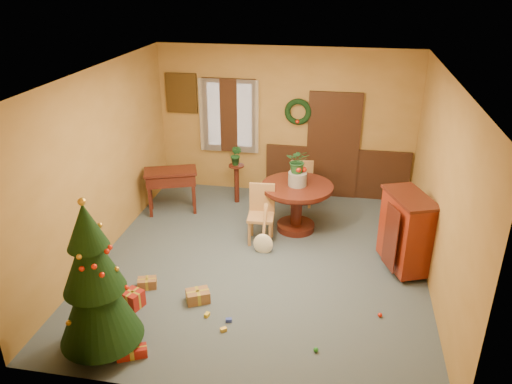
% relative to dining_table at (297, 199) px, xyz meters
% --- Properties ---
extents(room_envelope, '(5.50, 5.50, 5.50)m').
position_rel_dining_table_xyz_m(room_envelope, '(-0.22, 1.54, 0.53)').
color(room_envelope, '#3C4B58').
rests_on(room_envelope, ground).
extents(dining_table, '(1.23, 1.23, 0.84)m').
position_rel_dining_table_xyz_m(dining_table, '(0.00, 0.00, 0.00)').
color(dining_table, black).
rests_on(dining_table, floor).
extents(urn, '(0.31, 0.31, 0.23)m').
position_rel_dining_table_xyz_m(urn, '(0.00, 0.00, 0.37)').
color(urn, slate).
rests_on(urn, dining_table).
extents(centerpiece_plant, '(0.38, 0.33, 0.42)m').
position_rel_dining_table_xyz_m(centerpiece_plant, '(0.00, 0.00, 0.69)').
color(centerpiece_plant, '#1E4C23').
rests_on(centerpiece_plant, urn).
extents(chair_near, '(0.45, 0.45, 0.97)m').
position_rel_dining_table_xyz_m(chair_near, '(-0.54, -0.44, -0.07)').
color(chair_near, '#A17040').
rests_on(chair_near, floor).
extents(chair_far, '(0.48, 0.48, 0.97)m').
position_rel_dining_table_xyz_m(chair_far, '(-0.02, 0.95, -0.07)').
color(chair_far, '#A17040').
rests_on(chair_far, floor).
extents(guitar, '(0.33, 0.49, 0.73)m').
position_rel_dining_table_xyz_m(guitar, '(-0.43, -0.87, -0.21)').
color(guitar, white).
rests_on(guitar, floor).
extents(plant_stand, '(0.30, 0.30, 0.77)m').
position_rel_dining_table_xyz_m(plant_stand, '(-1.26, 0.91, -0.11)').
color(plant_stand, black).
rests_on(plant_stand, floor).
extents(stand_plant, '(0.27, 0.25, 0.40)m').
position_rel_dining_table_xyz_m(stand_plant, '(-1.26, 0.91, 0.38)').
color(stand_plant, '#19471E').
rests_on(stand_plant, plant_stand).
extents(christmas_tree, '(0.97, 0.97, 2.01)m').
position_rel_dining_table_xyz_m(christmas_tree, '(-1.94, -3.41, 0.36)').
color(christmas_tree, '#382111').
rests_on(christmas_tree, floor).
extents(writing_desk, '(1.04, 0.76, 0.84)m').
position_rel_dining_table_xyz_m(writing_desk, '(-2.35, 0.29, 0.04)').
color(writing_desk, black).
rests_on(writing_desk, floor).
extents(sideboard, '(0.81, 1.06, 1.22)m').
position_rel_dining_table_xyz_m(sideboard, '(1.72, -0.94, 0.06)').
color(sideboard, '#521809').
rests_on(sideboard, floor).
extents(gift_a, '(0.38, 0.34, 0.17)m').
position_rel_dining_table_xyz_m(gift_a, '(-1.10, -2.31, -0.51)').
color(gift_a, brown).
rests_on(gift_a, floor).
extents(gift_b, '(0.30, 0.30, 0.24)m').
position_rel_dining_table_xyz_m(gift_b, '(-1.92, -2.58, -0.47)').
color(gift_b, maroon).
rests_on(gift_b, floor).
extents(gift_c, '(0.31, 0.26, 0.14)m').
position_rel_dining_table_xyz_m(gift_c, '(-1.91, -2.13, -0.52)').
color(gift_c, brown).
rests_on(gift_c, floor).
extents(gift_d, '(0.38, 0.28, 0.13)m').
position_rel_dining_table_xyz_m(gift_d, '(-1.56, -3.49, -0.53)').
color(gift_d, maroon).
rests_on(gift_d, floor).
extents(toy_a, '(0.09, 0.07, 0.05)m').
position_rel_dining_table_xyz_m(toy_a, '(-0.58, -2.66, -0.56)').
color(toy_a, '#283DB0').
rests_on(toy_a, floor).
extents(toy_b, '(0.06, 0.06, 0.06)m').
position_rel_dining_table_xyz_m(toy_b, '(0.57, -3.01, -0.56)').
color(toy_b, '#227F2D').
rests_on(toy_b, floor).
extents(toy_c, '(0.07, 0.09, 0.05)m').
position_rel_dining_table_xyz_m(toy_c, '(-0.89, -2.61, -0.56)').
color(toy_c, yellow).
rests_on(toy_c, floor).
extents(toy_d, '(0.06, 0.06, 0.06)m').
position_rel_dining_table_xyz_m(toy_d, '(1.36, -2.21, -0.56)').
color(toy_d, red).
rests_on(toy_d, floor).
extents(toy_e, '(0.09, 0.09, 0.05)m').
position_rel_dining_table_xyz_m(toy_e, '(-0.60, -2.85, -0.56)').
color(toy_e, gold).
rests_on(toy_e, floor).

